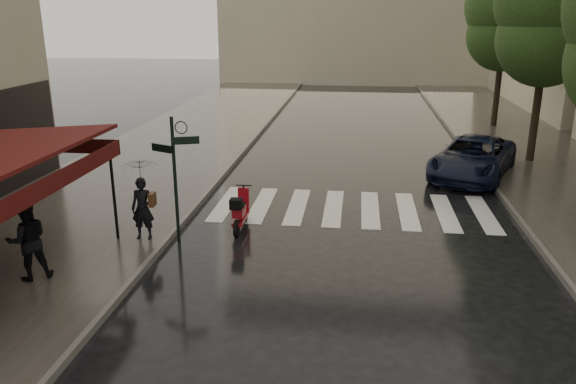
% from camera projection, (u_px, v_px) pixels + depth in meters
% --- Properties ---
extents(ground, '(120.00, 120.00, 0.00)m').
position_uv_depth(ground, '(192.00, 305.00, 10.81)').
color(ground, black).
rests_on(ground, ground).
extents(sidewalk_near, '(6.00, 60.00, 0.12)m').
position_uv_depth(sidewalk_near, '(168.00, 151.00, 22.67)').
color(sidewalk_near, '#38332D').
rests_on(sidewalk_near, ground).
extents(sidewalk_far, '(5.50, 60.00, 0.12)m').
position_uv_depth(sidewalk_far, '(550.00, 162.00, 20.93)').
color(sidewalk_far, '#38332D').
rests_on(sidewalk_far, ground).
extents(curb_near, '(0.12, 60.00, 0.16)m').
position_uv_depth(curb_near, '(242.00, 153.00, 22.30)').
color(curb_near, '#595651').
rests_on(curb_near, ground).
extents(curb_far, '(0.12, 60.00, 0.16)m').
position_uv_depth(curb_far, '(473.00, 160.00, 21.25)').
color(curb_far, '#595651').
rests_on(curb_far, ground).
extents(crosswalk, '(7.85, 3.20, 0.01)m').
position_uv_depth(crosswalk, '(352.00, 208.00, 16.13)').
color(crosswalk, silver).
rests_on(crosswalk, ground).
extents(signpost, '(1.17, 0.29, 3.10)m').
position_uv_depth(signpost, '(175.00, 170.00, 13.23)').
color(signpost, black).
rests_on(signpost, ground).
extents(tree_mid, '(3.80, 3.80, 8.34)m').
position_uv_depth(tree_mid, '(550.00, 6.00, 19.34)').
color(tree_mid, black).
rests_on(tree_mid, sidewalk_far).
extents(tree_far, '(3.80, 3.80, 8.16)m').
position_uv_depth(tree_far, '(506.00, 11.00, 25.97)').
color(tree_far, black).
rests_on(tree_far, sidewalk_far).
extents(pedestrian_with_umbrella, '(0.95, 0.96, 2.38)m').
position_uv_depth(pedestrian_with_umbrella, '(140.00, 176.00, 13.22)').
color(pedestrian_with_umbrella, black).
rests_on(pedestrian_with_umbrella, sidewalk_near).
extents(pedestrian_terrace, '(1.04, 1.00, 1.68)m').
position_uv_depth(pedestrian_terrace, '(28.00, 240.00, 11.38)').
color(pedestrian_terrace, black).
rests_on(pedestrian_terrace, sidewalk_near).
extents(scooter, '(0.42, 1.57, 1.03)m').
position_uv_depth(scooter, '(240.00, 212.00, 14.44)').
color(scooter, black).
rests_on(scooter, ground).
extents(parked_car, '(3.90, 5.32, 1.34)m').
position_uv_depth(parked_car, '(473.00, 158.00, 19.09)').
color(parked_car, black).
rests_on(parked_car, ground).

